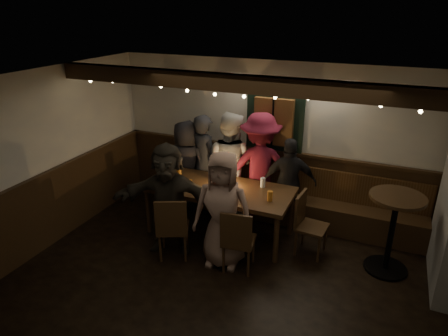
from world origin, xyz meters
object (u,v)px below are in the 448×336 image
at_px(person_a, 187,165).
at_px(person_f, 168,199).
at_px(chair_near_right, 237,238).
at_px(dining_table, 219,191).
at_px(chair_end, 306,220).
at_px(high_top, 393,224).
at_px(person_b, 204,163).
at_px(person_c, 229,164).
at_px(person_g, 223,210).
at_px(person_e, 289,183).
at_px(chair_near_left, 172,225).
at_px(person_d, 260,167).

height_order(person_a, person_f, person_f).
relative_size(chair_near_right, person_a, 0.59).
distance_m(dining_table, chair_near_right, 1.04).
distance_m(dining_table, chair_end, 1.38).
xyz_separation_m(dining_table, person_a, (-0.90, 0.65, 0.05)).
bearing_deg(high_top, person_a, 169.92).
distance_m(high_top, person_b, 3.16).
distance_m(person_a, person_f, 1.39).
height_order(person_c, person_g, person_c).
bearing_deg(dining_table, person_f, -125.99).
bearing_deg(chair_end, person_a, 164.77).
xyz_separation_m(chair_near_right, person_g, (-0.26, 0.11, 0.31)).
distance_m(person_e, person_f, 1.98).
bearing_deg(chair_end, person_b, 160.83).
height_order(person_a, person_e, person_a).
height_order(chair_near_left, person_d, person_d).
xyz_separation_m(chair_near_right, person_d, (-0.23, 1.57, 0.39)).
bearing_deg(chair_near_right, chair_near_left, -175.40).
bearing_deg(dining_table, person_b, 129.64).
xyz_separation_m(high_top, person_c, (-2.62, 0.67, 0.19)).
relative_size(chair_end, person_f, 0.56).
height_order(chair_end, person_a, person_a).
height_order(chair_near_left, person_f, person_f).
height_order(chair_end, person_c, person_c).
distance_m(dining_table, person_g, 0.79).
relative_size(high_top, person_d, 0.62).
xyz_separation_m(high_top, person_g, (-2.13, -0.73, 0.12)).
xyz_separation_m(chair_near_right, person_c, (-0.75, 1.52, 0.38)).
relative_size(high_top, person_e, 0.76).
relative_size(person_a, person_f, 0.96).
xyz_separation_m(person_b, person_f, (0.10, -1.38, -0.03)).
height_order(chair_near_right, person_e, person_e).
relative_size(chair_near_right, person_b, 0.54).
bearing_deg(person_b, person_a, 32.48).
relative_size(high_top, person_b, 0.66).
relative_size(chair_near_left, chair_near_right, 1.03).
height_order(dining_table, person_c, person_c).
bearing_deg(high_top, person_b, 167.81).
distance_m(person_a, person_b, 0.33).
bearing_deg(person_c, person_b, 6.17).
bearing_deg(high_top, chair_near_right, -155.61).
distance_m(dining_table, person_d, 0.88).
bearing_deg(person_b, chair_end, -177.93).
distance_m(chair_near_left, person_e, 2.04).
bearing_deg(chair_near_left, person_a, 110.73).
bearing_deg(person_f, chair_near_right, -21.91).
bearing_deg(chair_near_left, high_top, 18.15).
height_order(person_b, person_g, person_b).
bearing_deg(person_e, chair_end, 105.01).
bearing_deg(person_g, chair_near_right, -31.56).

